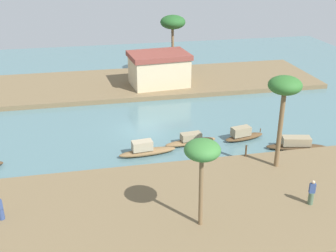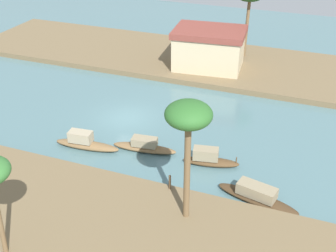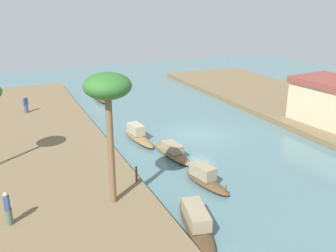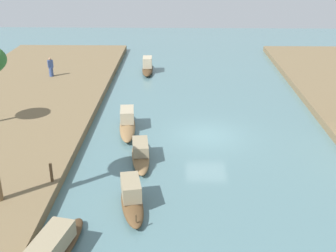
{
  "view_description": "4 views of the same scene",
  "coord_description": "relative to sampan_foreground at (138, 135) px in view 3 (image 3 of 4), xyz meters",
  "views": [
    {
      "loc": [
        -5.24,
        -34.79,
        15.57
      ],
      "look_at": [
        1.67,
        -1.48,
        0.84
      ],
      "focal_mm": 45.44,
      "sensor_mm": 36.0,
      "label": 1
    },
    {
      "loc": [
        13.59,
        -26.67,
        16.39
      ],
      "look_at": [
        4.05,
        -1.68,
        1.02
      ],
      "focal_mm": 46.53,
      "sensor_mm": 36.0,
      "label": 2
    },
    {
      "loc": [
        24.77,
        -14.02,
        10.61
      ],
      "look_at": [
        -0.41,
        -2.53,
        1.0
      ],
      "focal_mm": 39.61,
      "sensor_mm": 36.0,
      "label": 3
    },
    {
      "loc": [
        24.07,
        -1.86,
        10.89
      ],
      "look_at": [
        0.67,
        -2.37,
        0.9
      ],
      "focal_mm": 46.5,
      "sensor_mm": 36.0,
      "label": 4
    }
  ],
  "objects": [
    {
      "name": "person_by_mooring",
      "position": [
        -9.8,
        -7.38,
        0.76
      ],
      "size": [
        0.47,
        0.48,
        1.58
      ],
      "rotation": [
        0.0,
        0.0,
        5.21
      ],
      "color": "#33477A",
      "rests_on": "riverbank_left"
    },
    {
      "name": "mooring_post",
      "position": [
        7.29,
        -2.74,
        0.52
      ],
      "size": [
        0.14,
        0.14,
        0.93
      ],
      "primitive_type": "cylinder",
      "color": "#4C3823",
      "rests_on": "riverbank_left"
    },
    {
      "name": "sampan_downstream_large",
      "position": [
        8.56,
        1.12,
        0.02
      ],
      "size": [
        3.77,
        1.63,
        1.22
      ],
      "rotation": [
        0.0,
        0.0,
        0.2
      ],
      "color": "brown",
      "rests_on": "river_water"
    },
    {
      "name": "riverside_building",
      "position": [
        4.08,
        16.17,
        1.94
      ],
      "size": [
        7.0,
        5.42,
        3.7
      ],
      "rotation": [
        0.0,
        0.0,
        0.1
      ],
      "color": "beige",
      "rests_on": "riverbank_right"
    },
    {
      "name": "person_on_near_bank",
      "position": [
        8.88,
        -9.65,
        0.79
      ],
      "size": [
        0.4,
        0.4,
        1.69
      ],
      "rotation": [
        0.0,
        0.0,
        6.07
      ],
      "color": "#4C664C",
      "rests_on": "riverbank_left"
    },
    {
      "name": "sampan_with_tall_canopy",
      "position": [
        -13.01,
        0.4,
        0.02
      ],
      "size": [
        4.4,
        1.1,
        1.38
      ],
      "rotation": [
        0.0,
        0.0,
        0.04
      ],
      "color": "#47331E",
      "rests_on": "river_water"
    },
    {
      "name": "sampan_foreground",
      "position": [
        0.0,
        0.0,
        0.0
      ],
      "size": [
        4.72,
        1.42,
        1.27
      ],
      "rotation": [
        0.0,
        0.0,
        0.1
      ],
      "color": "brown",
      "rests_on": "river_water"
    },
    {
      "name": "riverbank_right",
      "position": [
        0.83,
        18.07,
        -0.19
      ],
      "size": [
        44.72,
        11.52,
        0.51
      ],
      "primitive_type": "cube",
      "color": "brown",
      "rests_on": "ground"
    },
    {
      "name": "palm_tree_left_far",
      "position": [
        8.92,
        -4.6,
        5.96
      ],
      "size": [
        2.31,
        2.31,
        6.82
      ],
      "color": "brown",
      "rests_on": "riverbank_left"
    },
    {
      "name": "riverbank_left",
      "position": [
        0.83,
        -8.19,
        -0.19
      ],
      "size": [
        44.72,
        11.52,
        0.51
      ],
      "primitive_type": "cube",
      "color": "brown",
      "rests_on": "ground"
    },
    {
      "name": "sampan_midstream",
      "position": [
        12.19,
        -1.48,
        -0.03
      ],
      "size": [
        5.11,
        2.2,
        1.1
      ],
      "rotation": [
        0.0,
        0.0,
        -0.22
      ],
      "color": "#47331E",
      "rests_on": "river_water"
    },
    {
      "name": "river_water",
      "position": [
        0.83,
        4.94,
        -0.45
      ],
      "size": [
        70.98,
        70.98,
        0.0
      ],
      "primitive_type": "plane",
      "color": "slate",
      "rests_on": "ground"
    },
    {
      "name": "sampan_near_left_bank",
      "position": [
        3.97,
        1.14,
        -0.07
      ],
      "size": [
        4.55,
        1.43,
        1.03
      ],
      "rotation": [
        0.0,
        0.0,
        0.11
      ],
      "color": "brown",
      "rests_on": "river_water"
    }
  ]
}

